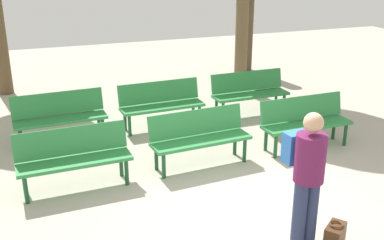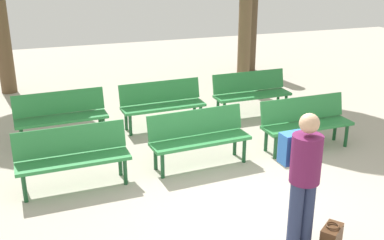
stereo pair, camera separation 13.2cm
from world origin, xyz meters
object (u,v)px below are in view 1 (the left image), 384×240
bench_r0_c2 (305,119)px  bench_r1_c1 (161,102)px  bench_r1_c0 (60,114)px  visitor_with_backpack (307,172)px  bench_r0_c0 (74,155)px  tree_2 (246,26)px  handbag (335,235)px  bench_r1_c2 (249,90)px  bench_r0_c1 (199,135)px

bench_r0_c2 → bench_r1_c1: (-2.05, 1.77, 0.00)m
bench_r1_c0 → visitor_with_backpack: bearing=-64.1°
bench_r0_c0 → tree_2: 7.66m
bench_r1_c1 → handbag: 4.50m
bench_r0_c0 → bench_r0_c2: 3.92m
bench_r0_c2 → bench_r1_c1: 2.71m
bench_r1_c0 → bench_r0_c0: bearing=-92.4°
bench_r1_c0 → bench_r1_c2: 3.82m
bench_r0_c2 → bench_r1_c2: size_ratio=1.00×
tree_2 → bench_r1_c2: bearing=-114.7°
bench_r0_c1 → bench_r0_c2: bearing=-3.2°
bench_r0_c2 → bench_r1_c0: (-3.94, 1.70, 0.00)m
bench_r0_c0 → bench_r1_c0: bearing=88.3°
bench_r0_c2 → bench_r1_c2: 1.88m
bench_r0_c2 → bench_r0_c1: bearing=179.8°
bench_r0_c1 → tree_2: bearing=53.0°
handbag → bench_r0_c0: bearing=136.8°
bench_r1_c0 → bench_r1_c1: (1.89, 0.07, 0.00)m
tree_2 → bench_r0_c0: bearing=-134.7°
visitor_with_backpack → bench_r1_c2: bearing=-113.6°
bench_r1_c0 → bench_r1_c2: size_ratio=1.01×
tree_2 → bench_r1_c0: bearing=-146.4°
bench_r0_c1 → bench_r1_c0: size_ratio=1.01×
bench_r0_c2 → bench_r1_c1: size_ratio=0.99×
bench_r1_c0 → tree_2: 6.50m
bench_r0_c0 → handbag: size_ratio=4.45×
bench_r0_c0 → bench_r0_c2: (3.92, 0.14, 0.00)m
bench_r1_c0 → handbag: bearing=-61.4°
bench_r1_c0 → visitor_with_backpack: size_ratio=0.98×
bench_r0_c2 → visitor_with_backpack: 3.00m
bench_r1_c2 → visitor_with_backpack: size_ratio=0.98×
bench_r1_c1 → bench_r0_c2: bearing=-43.4°
bench_r1_c0 → handbag: (2.69, -4.35, -0.37)m
bench_r0_c0 → bench_r1_c0: (-0.02, 1.85, 0.00)m
bench_r0_c2 → bench_r1_c2: same height
handbag → bench_r0_c1: bearing=105.2°
bench_r1_c2 → handbag: bench_r1_c2 is taller
bench_r0_c1 → visitor_with_backpack: size_ratio=0.99×
bench_r0_c1 → bench_r1_c1: 1.82m
bench_r0_c2 → bench_r1_c2: bearing=92.4°
bench_r0_c2 → bench_r1_c0: same height
handbag → visitor_with_backpack: bearing=156.7°
bench_r0_c2 → bench_r1_c1: bearing=137.7°
bench_r0_c2 → visitor_with_backpack: visitor_with_backpack is taller
bench_r1_c0 → bench_r1_c1: 1.89m
bench_r0_c2 → tree_2: size_ratio=0.65×
visitor_with_backpack → bench_r0_c1: bearing=-86.7°
tree_2 → visitor_with_backpack: tree_2 is taller
bench_r1_c1 → tree_2: bearing=42.5°
tree_2 → handbag: tree_2 is taller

